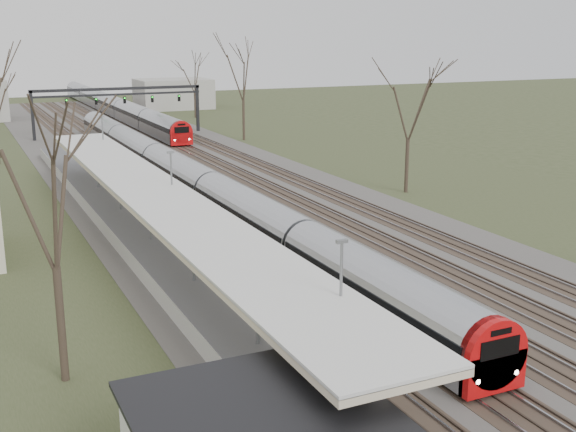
{
  "coord_description": "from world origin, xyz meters",
  "views": [
    {
      "loc": [
        -18.88,
        -5.74,
        12.61
      ],
      "look_at": [
        -1.21,
        32.04,
        2.0
      ],
      "focal_mm": 45.0,
      "sensor_mm": 36.0,
      "label": 1
    }
  ],
  "objects": [
    {
      "name": "tree_west_near",
      "position": [
        -16.0,
        20.0,
        7.29
      ],
      "size": [
        5.0,
        5.0,
        10.3
      ],
      "color": "#2D231C",
      "rests_on": "ground"
    },
    {
      "name": "train_near",
      "position": [
        -2.5,
        49.4,
        1.48
      ],
      "size": [
        2.62,
        75.21,
        3.05
      ],
      "color": "#999BA2",
      "rests_on": "ground"
    },
    {
      "name": "platform",
      "position": [
        -9.05,
        37.5,
        0.5
      ],
      "size": [
        3.5,
        69.0,
        1.0
      ],
      "primitive_type": "cube",
      "color": "#9E9B93",
      "rests_on": "ground"
    },
    {
      "name": "canopy",
      "position": [
        -9.05,
        32.99,
        3.93
      ],
      "size": [
        4.1,
        50.0,
        3.11
      ],
      "color": "slate",
      "rests_on": "platform"
    },
    {
      "name": "track_bed",
      "position": [
        0.26,
        55.0,
        0.06
      ],
      "size": [
        24.0,
        160.0,
        0.22
      ],
      "color": "#474442",
      "rests_on": "ground"
    },
    {
      "name": "train_far",
      "position": [
        4.5,
        109.84,
        1.48
      ],
      "size": [
        2.62,
        75.21,
        3.05
      ],
      "color": "#999BA2",
      "rests_on": "ground"
    },
    {
      "name": "signal_gantry",
      "position": [
        0.29,
        84.99,
        4.91
      ],
      "size": [
        21.0,
        0.59,
        6.08
      ],
      "color": "black",
      "rests_on": "ground"
    },
    {
      "name": "tree_east_far",
      "position": [
        14.0,
        42.0,
        7.29
      ],
      "size": [
        5.0,
        5.0,
        10.3
      ],
      "color": "#2D231C",
      "rests_on": "ground"
    }
  ]
}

